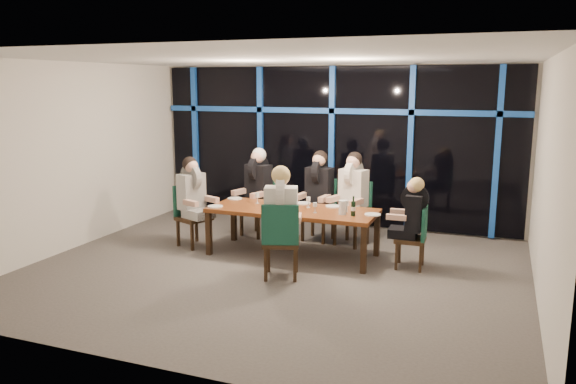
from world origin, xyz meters
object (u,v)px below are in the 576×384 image
Objects in this scene: dining_table at (293,213)px; chair_end_right at (416,234)px; diner_near_mid at (281,205)px; chair_far_left at (261,202)px; diner_far_mid at (318,183)px; water_pitcher at (343,207)px; diner_end_left at (193,189)px; chair_far_right at (354,209)px; diner_end_right at (412,209)px; chair_far_mid at (320,206)px; wine_bottle at (353,208)px; diner_far_right at (352,185)px; chair_end_left at (190,212)px; chair_near_mid at (281,237)px; diner_far_left at (257,179)px.

chair_end_right reaches higher than dining_table.
chair_far_left is at bearing -76.65° from diner_near_mid.
water_pitcher is at bearing -48.26° from diner_far_mid.
chair_far_right is at bearing -43.79° from diner_end_left.
chair_far_left is 2.95m from diner_end_right.
chair_far_mid reaches higher than dining_table.
dining_table is at bearing 172.64° from wine_bottle.
diner_far_right is at bearing -122.42° from diner_near_mid.
diner_end_right reaches higher than water_pitcher.
diner_near_mid is (1.99, -0.93, 0.46)m from chair_end_left.
chair_near_mid is at bearing -94.48° from chair_end_left.
chair_near_mid is (2.02, -1.02, 0.03)m from chair_end_left.
chair_near_mid is at bearing -79.24° from chair_far_mid.
dining_table is at bearing 149.95° from water_pitcher.
chair_far_right reaches higher than dining_table.
chair_near_mid is 1.20× the size of diner_end_right.
chair_far_left is 2.27m from wine_bottle.
dining_table is 0.85m from water_pitcher.
chair_end_left is 4.81× the size of water_pitcher.
diner_far_left is (-0.03, -0.09, 0.42)m from chair_far_left.
wine_bottle is 0.17m from water_pitcher.
chair_far_mid is 1.00× the size of diner_near_mid.
diner_far_left is (0.79, 0.95, 0.44)m from chair_end_left.
diner_end_right is at bearing -164.66° from diner_near_mid.
diner_end_left is (-1.71, -0.10, 0.29)m from dining_table.
chair_far_left is at bearing 125.67° from water_pitcher.
chair_far_mid is at bearing 22.16° from chair_far_left.
diner_end_right is (3.52, 0.15, -0.09)m from diner_end_left.
diner_end_left is 4.68× the size of water_pitcher.
diner_end_left is (-0.74, -1.07, 0.38)m from chair_far_left.
dining_table is 2.56× the size of chair_end_left.
chair_far_left is 3.01m from chair_end_right.
water_pitcher is at bearing -68.39° from chair_far_right.
diner_end_left is 1.10× the size of diner_end_right.
diner_end_right is at bearing -0.95° from chair_far_left.
chair_end_left is 1.31m from diner_far_left.
chair_end_left is 0.94× the size of chair_near_mid.
chair_end_left is at bearing -44.19° from chair_near_mid.
diner_far_mid is at bearing -120.60° from diner_end_right.
chair_near_mid is at bearing -78.78° from diner_far_mid.
wine_bottle is (1.99, -1.02, -0.15)m from diner_far_left.
chair_far_right is at bearing 103.03° from wine_bottle.
diner_far_left reaches higher than diner_far_mid.
diner_end_left is at bearing -140.70° from diner_far_right.
chair_end_right is 1.03× the size of diner_end_right.
diner_near_mid is (1.20, -1.88, 0.02)m from diner_far_left.
diner_end_left reaches higher than chair_far_right.
wine_bottle is (0.99, -0.13, 0.18)m from dining_table.
water_pitcher is (0.62, 0.90, -0.17)m from diner_near_mid.
chair_end_right is 0.98m from wine_bottle.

